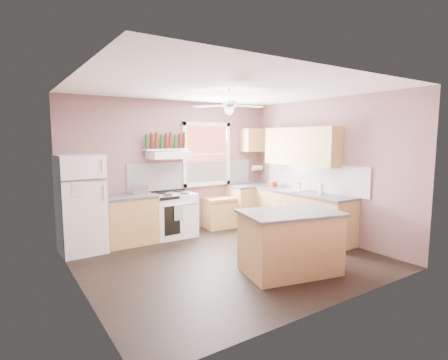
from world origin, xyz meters
TOP-DOWN VIEW (x-y plane):
  - floor at (0.00, 0.00)m, footprint 4.50×4.50m
  - ceiling at (0.00, 0.00)m, footprint 4.50×4.50m
  - wall_back at (0.00, 2.02)m, footprint 4.50×0.05m
  - wall_right at (2.27, 0.00)m, footprint 0.05×4.00m
  - wall_left at (-2.27, 0.00)m, footprint 0.05×4.00m
  - backsplash_back at (0.45, 1.99)m, footprint 2.90×0.03m
  - backsplash_right at (2.23, 0.30)m, footprint 0.03×2.60m
  - window_view at (0.75, 1.98)m, footprint 1.00×0.02m
  - window_frame at (0.75, 1.96)m, footprint 1.16×0.07m
  - refrigerator at (-1.91, 1.66)m, footprint 0.73×0.71m
  - base_cabinet_left at (-1.06, 1.70)m, footprint 0.90×0.60m
  - counter_left at (-1.06, 1.70)m, footprint 0.92×0.62m
  - toaster at (-0.83, 1.73)m, footprint 0.31×0.22m
  - stove at (-0.19, 1.69)m, footprint 0.85×0.68m
  - range_hood at (-0.23, 1.75)m, footprint 0.78×0.50m
  - bottle_shelf at (-0.23, 1.87)m, footprint 0.90×0.26m
  - cart at (0.95, 1.75)m, footprint 0.69×0.48m
  - base_cabinet_corner at (1.75, 1.70)m, footprint 1.00×0.60m
  - base_cabinet_right at (1.95, 0.30)m, footprint 0.60×2.20m
  - counter_corner at (1.75, 1.70)m, footprint 1.02×0.62m
  - counter_right at (1.94, 0.30)m, footprint 0.62×2.22m
  - sink at (1.94, 0.50)m, footprint 0.55×0.45m
  - faucet at (2.10, 0.50)m, footprint 0.03×0.03m
  - upper_cabinet_right at (2.08, 0.50)m, footprint 0.33×1.80m
  - upper_cabinet_corner at (1.95, 1.83)m, footprint 0.60×0.33m
  - paper_towel at (2.07, 1.86)m, footprint 0.26×0.12m
  - island at (0.42, -0.95)m, footprint 1.46×1.10m
  - island_top at (0.42, -0.95)m, footprint 1.56×1.20m
  - ceiling_fan_hub at (0.00, 0.00)m, footprint 0.20×0.20m
  - soap_bottle at (1.97, -0.16)m, footprint 0.14×0.14m
  - red_caddy at (1.97, 1.20)m, footprint 0.20×0.16m
  - wine_bottles at (-0.23, 1.87)m, footprint 0.86×0.06m

SIDE VIEW (x-z plane):
  - floor at x=0.00m, z-range 0.00..0.00m
  - cart at x=0.95m, z-range 0.00..0.66m
  - base_cabinet_left at x=-1.06m, z-range 0.00..0.86m
  - stove at x=-0.19m, z-range 0.00..0.86m
  - base_cabinet_corner at x=1.75m, z-range 0.00..0.86m
  - base_cabinet_right at x=1.95m, z-range 0.00..0.86m
  - island at x=0.42m, z-range 0.00..0.86m
  - refrigerator at x=-1.91m, z-range 0.00..1.67m
  - counter_left at x=-1.06m, z-range 0.86..0.90m
  - counter_corner at x=1.75m, z-range 0.86..0.90m
  - counter_right at x=1.94m, z-range 0.86..0.90m
  - island_top at x=0.42m, z-range 0.86..0.90m
  - sink at x=1.94m, z-range 0.88..0.91m
  - red_caddy at x=1.97m, z-range 0.90..1.00m
  - faucet at x=2.10m, z-range 0.90..1.04m
  - toaster at x=-0.83m, z-range 0.90..1.08m
  - soap_bottle at x=1.97m, z-range 0.90..1.16m
  - backsplash_back at x=0.45m, z-range 0.90..1.45m
  - backsplash_right at x=2.23m, z-range 0.90..1.45m
  - paper_towel at x=2.07m, z-range 1.19..1.31m
  - wall_back at x=0.00m, z-range 0.00..2.70m
  - wall_right at x=2.27m, z-range 0.00..2.70m
  - wall_left at x=-2.27m, z-range 0.00..2.70m
  - window_view at x=0.75m, z-range 1.00..2.20m
  - window_frame at x=0.75m, z-range 0.92..2.28m
  - range_hood at x=-0.23m, z-range 1.55..1.69m
  - bottle_shelf at x=-0.23m, z-range 1.71..1.73m
  - upper_cabinet_right at x=2.08m, z-range 1.40..2.16m
  - wine_bottles at x=-0.23m, z-range 1.73..2.04m
  - upper_cabinet_corner at x=1.95m, z-range 1.64..2.16m
  - ceiling_fan_hub at x=0.00m, z-range 2.41..2.49m
  - ceiling at x=0.00m, z-range 2.70..2.70m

